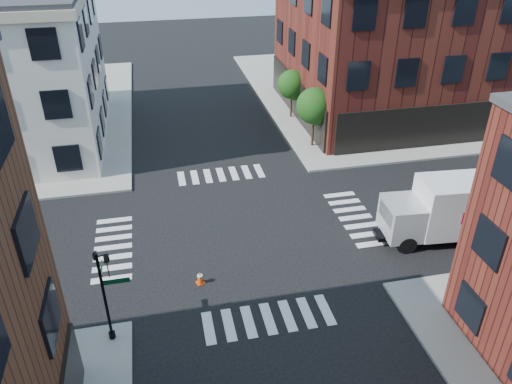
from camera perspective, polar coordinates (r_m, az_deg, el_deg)
The scene contains 8 objects.
ground at distance 28.47m, azimuth -1.88°, elevation -4.57°, with size 120.00×120.00×0.00m, color black.
sidewalk_ne at distance 53.16m, azimuth 16.89°, elevation 11.29°, with size 30.00×30.00×0.15m, color gray.
building_ne at distance 47.22m, azimuth 20.25°, elevation 15.98°, with size 25.00×16.00×12.00m, color #411410.
tree_near at distance 37.35m, azimuth 6.78°, elevation 9.54°, with size 2.69×2.69×4.49m.
tree_far at distance 42.83m, azimuth 4.21°, elevation 12.00°, with size 2.43×2.43×4.07m.
signal_pole at distance 21.31m, azimuth -16.88°, elevation -10.31°, with size 1.29×1.24×4.60m.
box_truck at distance 29.15m, azimuth 22.00°, elevation -1.77°, with size 8.05×3.00×3.58m.
traffic_cone at distance 24.91m, azimuth -6.42°, elevation -9.69°, with size 0.49×0.49×0.70m.
Camera 1 is at (-4.03, -23.01, 16.28)m, focal length 35.00 mm.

